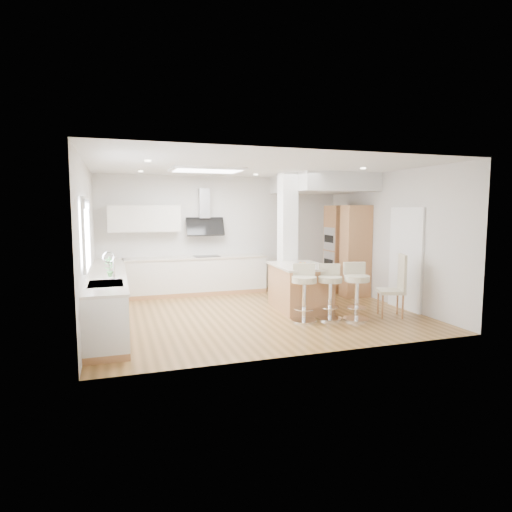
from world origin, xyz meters
name	(u,v)px	position (x,y,z in m)	size (l,w,h in m)	color
ground	(255,313)	(0.00, 0.00, 0.00)	(6.00, 6.00, 0.00)	olive
ceiling	(255,313)	(0.00, 0.00, 0.00)	(6.00, 5.00, 0.02)	silver
wall_back	(224,234)	(0.00, 2.50, 1.40)	(6.00, 0.04, 2.80)	silver
wall_left	(87,245)	(-3.00, 0.00, 1.40)	(0.04, 5.00, 2.80)	silver
wall_right	(389,238)	(3.00, 0.00, 1.40)	(0.04, 5.00, 2.80)	silver
skylight	(207,170)	(-0.79, 0.60, 2.77)	(4.10, 2.10, 0.06)	white
window_left	(86,230)	(-2.96, -0.90, 1.69)	(0.06, 1.28, 1.07)	white
doorway_right	(406,260)	(2.97, -0.60, 1.00)	(0.05, 1.00, 2.10)	#4B423B
counter_left	(108,296)	(-2.70, 0.23, 0.46)	(0.63, 4.50, 1.35)	tan
counter_back	(189,265)	(-0.91, 2.22, 0.70)	(3.62, 0.63, 2.50)	tan
pillar	(287,237)	(1.05, 0.95, 1.40)	(0.35, 0.35, 2.80)	white
soffit	(322,184)	(2.10, 1.40, 2.60)	(1.78, 2.20, 0.40)	silver
oven_column	(346,250)	(2.68, 1.23, 1.05)	(0.63, 1.21, 2.10)	tan
peninsula	(300,287)	(0.95, 0.03, 0.46)	(1.08, 1.55, 0.98)	tan
bar_stool_a	(304,289)	(0.64, -0.84, 0.58)	(0.61, 0.61, 1.04)	silver
bar_stool_b	(330,289)	(1.15, -0.85, 0.57)	(0.58, 0.58, 1.01)	silver
bar_stool_c	(356,288)	(1.58, -1.05, 0.59)	(0.57, 0.57, 1.04)	silver
dining_chair	(396,283)	(2.43, -1.07, 0.63)	(0.59, 0.59, 1.18)	beige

